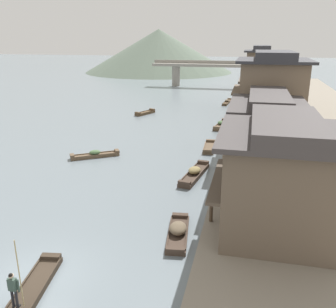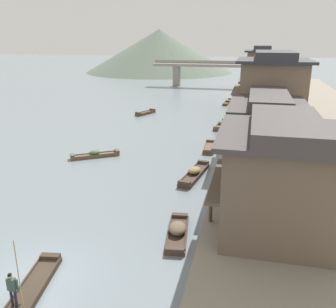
{
  "view_description": "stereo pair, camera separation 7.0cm",
  "coord_description": "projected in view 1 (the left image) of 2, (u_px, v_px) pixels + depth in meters",
  "views": [
    {
      "loc": [
        9.12,
        -12.59,
        10.71
      ],
      "look_at": [
        2.59,
        15.63,
        1.27
      ],
      "focal_mm": 38.52,
      "sensor_mm": 36.0,
      "label": 1
    },
    {
      "loc": [
        9.18,
        -12.58,
        10.71
      ],
      "look_at": [
        2.59,
        15.63,
        1.27
      ],
      "focal_mm": 38.52,
      "sensor_mm": 36.0,
      "label": 2
    }
  ],
  "objects": [
    {
      "name": "boat_moored_nearest",
      "position": [
        194.0,
        173.0,
        28.88
      ],
      "size": [
        1.82,
        5.38,
        0.81
      ],
      "color": "#423328",
      "rests_on": "ground"
    },
    {
      "name": "boat_moored_third",
      "position": [
        95.0,
        155.0,
        33.61
      ],
      "size": [
        4.19,
        3.15,
        0.67
      ],
      "color": "brown",
      "rests_on": "ground"
    },
    {
      "name": "house_waterfront_narrow",
      "position": [
        260.0,
        100.0,
        41.77
      ],
      "size": [
        5.32,
        7.54,
        6.14
      ],
      "color": "gray",
      "rests_on": "riverbank_right"
    },
    {
      "name": "house_waterfront_second",
      "position": [
        266.0,
        136.0,
        26.64
      ],
      "size": [
        5.74,
        8.15,
        6.14
      ],
      "color": "gray",
      "rests_on": "riverbank_right"
    },
    {
      "name": "boatman_person",
      "position": [
        13.0,
        286.0,
        14.07
      ],
      "size": [
        0.57,
        0.25,
        3.04
      ],
      "color": "black",
      "rests_on": "boat_foreground_poled"
    },
    {
      "name": "boat_midriver_upstream",
      "position": [
        227.0,
        102.0,
        61.19
      ],
      "size": [
        1.33,
        5.89,
        0.6
      ],
      "color": "brown",
      "rests_on": "ground"
    },
    {
      "name": "boat_foreground_poled",
      "position": [
        29.0,
        295.0,
        15.49
      ],
      "size": [
        1.92,
        5.57,
        0.43
      ],
      "color": "#33281E",
      "rests_on": "ground"
    },
    {
      "name": "stone_bridge",
      "position": [
        211.0,
        70.0,
        79.7
      ],
      "size": [
        26.29,
        2.4,
        5.72
      ],
      "color": "gray",
      "rests_on": "ground"
    },
    {
      "name": "house_waterfront_nearest",
      "position": [
        281.0,
        177.0,
        18.73
      ],
      "size": [
        6.88,
        7.34,
        6.14
      ],
      "color": "brown",
      "rests_on": "riverbank_right"
    },
    {
      "name": "house_waterfront_far",
      "position": [
        259.0,
        91.0,
        48.74
      ],
      "size": [
        5.17,
        7.97,
        6.14
      ],
      "color": "#7F705B",
      "rests_on": "riverbank_right"
    },
    {
      "name": "boat_upstream_distant",
      "position": [
        178.0,
        232.0,
        20.27
      ],
      "size": [
        1.59,
        4.17,
        0.75
      ],
      "color": "#423328",
      "rests_on": "ground"
    },
    {
      "name": "house_waterfront_end",
      "position": [
        260.0,
        75.0,
        55.32
      ],
      "size": [
        5.29,
        5.97,
        8.74
      ],
      "color": "#75604C",
      "rests_on": "riverbank_right"
    },
    {
      "name": "riverbank_right",
      "position": [
        311.0,
        132.0,
        41.18
      ],
      "size": [
        18.0,
        110.0,
        0.76
      ],
      "primitive_type": "cube",
      "color": "gray",
      "rests_on": "ground"
    },
    {
      "name": "boat_midriver_drifting",
      "position": [
        221.0,
        125.0,
        45.05
      ],
      "size": [
        1.58,
        5.13,
        0.73
      ],
      "color": "brown",
      "rests_on": "ground"
    },
    {
      "name": "ground_plane",
      "position": [
        40.0,
        276.0,
        16.94
      ],
      "size": [
        400.0,
        400.0,
        0.0
      ],
      "primitive_type": "plane",
      "color": "slate"
    },
    {
      "name": "house_waterfront_tall",
      "position": [
        270.0,
        100.0,
        33.69
      ],
      "size": [
        6.79,
        7.46,
        8.74
      ],
      "color": "#75604C",
      "rests_on": "riverbank_right"
    },
    {
      "name": "boat_moored_far",
      "position": [
        145.0,
        113.0,
        52.36
      ],
      "size": [
        2.3,
        3.63,
        0.55
      ],
      "color": "brown",
      "rests_on": "ground"
    },
    {
      "name": "hill_far_west",
      "position": [
        159.0,
        51.0,
        114.5
      ],
      "size": [
        46.65,
        46.65,
        13.07
      ],
      "primitive_type": "cone",
      "color": "#5B6B5B",
      "rests_on": "ground"
    },
    {
      "name": "mooring_post_dock_near",
      "position": [
        211.0,
        214.0,
        20.3
      ],
      "size": [
        0.2,
        0.2,
        0.9
      ],
      "primitive_type": "cylinder",
      "color": "#473828",
      "rests_on": "riverbank_right"
    },
    {
      "name": "boat_moored_second",
      "position": [
        209.0,
        147.0,
        36.05
      ],
      "size": [
        1.22,
        3.91,
        0.48
      ],
      "color": "brown",
      "rests_on": "ground"
    },
    {
      "name": "mooring_post_dock_mid",
      "position": [
        225.0,
        156.0,
        30.0
      ],
      "size": [
        0.2,
        0.2,
        0.97
      ],
      "primitive_type": "cylinder",
      "color": "#473828",
      "rests_on": "riverbank_right"
    }
  ]
}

